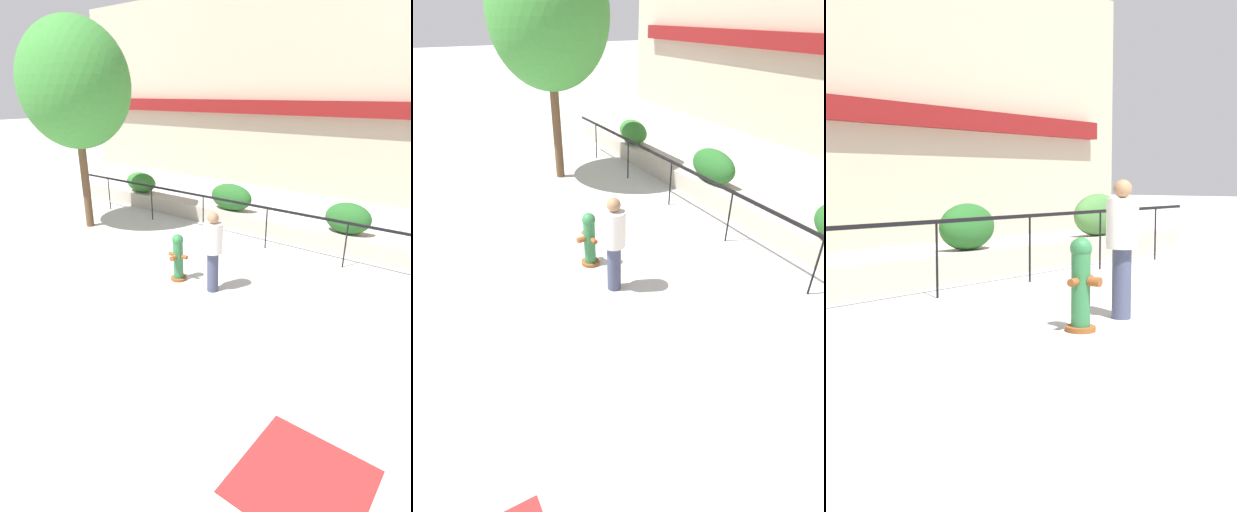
{
  "view_description": "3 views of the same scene",
  "coord_description": "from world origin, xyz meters",
  "views": [
    {
      "loc": [
        4.93,
        -4.12,
        3.93
      ],
      "look_at": [
        0.04,
        2.19,
        0.65
      ],
      "focal_mm": 28.0,
      "sensor_mm": 36.0,
      "label": 1
    },
    {
      "loc": [
        5.51,
        -0.65,
        4.22
      ],
      "look_at": [
        0.21,
        2.19,
        0.52
      ],
      "focal_mm": 28.0,
      "sensor_mm": 36.0,
      "label": 2
    },
    {
      "loc": [
        -7.13,
        -2.63,
        1.74
      ],
      "look_at": [
        -0.27,
        2.92,
        0.78
      ],
      "focal_mm": 50.0,
      "sensor_mm": 36.0,
      "label": 3
    }
  ],
  "objects": [
    {
      "name": "fire_hydrant",
      "position": [
        -0.55,
        1.96,
        0.55
      ],
      "size": [
        0.48,
        0.45,
        1.08
      ],
      "color": "brown",
      "rests_on": "ground"
    },
    {
      "name": "pedestrian",
      "position": [
        0.38,
        2.0,
        0.99
      ],
      "size": [
        0.42,
        0.42,
        1.73
      ],
      "color": "#383D56",
      "rests_on": "ground"
    },
    {
      "name": "street_tree",
      "position": [
        -5.37,
        3.21,
        4.11
      ],
      "size": [
        3.32,
        2.98,
        5.86
      ],
      "color": "brown",
      "rests_on": "ground"
    },
    {
      "name": "hedge_bush_0",
      "position": [
        -5.92,
        6.0,
        0.86
      ],
      "size": [
        1.36,
        0.67,
        0.72
      ],
      "primitive_type": "ellipsoid",
      "color": "#2D6B28",
      "rests_on": "planter_wall_low"
    },
    {
      "name": "planter_wall_low",
      "position": [
        0.0,
        6.0,
        0.25
      ],
      "size": [
        18.0,
        0.7,
        0.5
      ],
      "primitive_type": "cube",
      "color": "#ADA393",
      "rests_on": "ground"
    },
    {
      "name": "hedge_bush_1",
      "position": [
        -1.9,
        6.0,
        0.91
      ],
      "size": [
        1.45,
        0.63,
        0.82
      ],
      "primitive_type": "ellipsoid",
      "color": "#235B23",
      "rests_on": "planter_wall_low"
    },
    {
      "name": "fence_railing_segment",
      "position": [
        -0.0,
        4.9,
        1.02
      ],
      "size": [
        15.0,
        0.05,
        1.15
      ],
      "color": "black",
      "rests_on": "ground"
    },
    {
      "name": "ground_plane",
      "position": [
        0.0,
        0.0,
        0.0
      ],
      "size": [
        120.0,
        120.0,
        0.0
      ],
      "primitive_type": "plane",
      "color": "#BCB7B2"
    }
  ]
}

